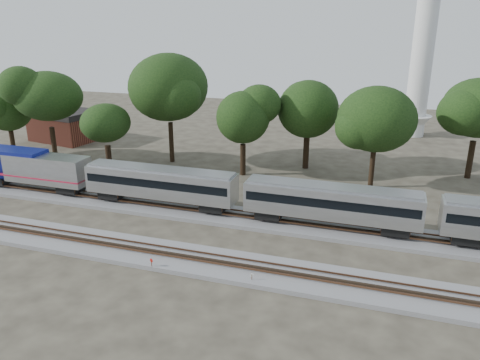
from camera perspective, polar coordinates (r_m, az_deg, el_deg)
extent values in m
plane|color=#383328|center=(45.81, -7.67, -6.94)|extent=(160.00, 160.00, 0.00)
cube|color=slate|center=(50.69, -4.78, -3.94)|extent=(160.00, 5.00, 0.40)
cube|color=brown|center=(49.91, -5.11, -3.77)|extent=(160.00, 0.08, 0.15)
cube|color=brown|center=(51.13, -4.49, -3.18)|extent=(160.00, 0.08, 0.15)
cube|color=slate|center=(42.55, -9.99, -8.90)|extent=(160.00, 5.00, 0.40)
cube|color=brown|center=(41.79, -10.49, -8.78)|extent=(160.00, 0.08, 0.15)
cube|color=brown|center=(42.90, -9.58, -7.95)|extent=(160.00, 0.08, 0.15)
cube|color=silver|center=(59.61, -22.45, 1.28)|extent=(10.39, 2.94, 3.23)
cube|color=navy|center=(62.38, -26.02, 2.98)|extent=(8.33, 2.88, 0.98)
cube|color=#AB1A36|center=(60.60, -23.21, 0.62)|extent=(12.74, 2.98, 0.18)
cube|color=black|center=(65.05, -27.17, 0.10)|extent=(2.55, 2.16, 0.88)
cube|color=black|center=(58.39, -19.94, -0.90)|extent=(2.55, 2.16, 0.88)
cube|color=silver|center=(51.55, -9.68, -0.33)|extent=(17.05, 2.94, 2.94)
cube|color=black|center=(51.46, -9.70, -0.02)|extent=(16.46, 2.99, 0.88)
cube|color=gray|center=(51.08, -9.77, 1.28)|extent=(16.66, 2.35, 0.34)
cube|color=black|center=(55.21, -15.28, -1.54)|extent=(2.55, 2.16, 0.88)
cube|color=black|center=(49.80, -3.22, -3.13)|extent=(2.55, 2.16, 0.88)
cube|color=silver|center=(46.36, 11.05, -2.65)|extent=(17.05, 2.94, 2.94)
cube|color=black|center=(46.26, 11.07, -2.31)|extent=(16.46, 2.99, 0.88)
cube|color=gray|center=(45.83, 11.17, -0.88)|extent=(16.66, 2.35, 0.34)
cube|color=black|center=(48.08, 3.59, -3.97)|extent=(2.55, 2.16, 0.88)
cube|color=black|center=(46.90, 18.42, -5.59)|extent=(2.55, 2.16, 0.88)
cube|color=black|center=(47.50, 25.79, -6.26)|extent=(2.55, 2.16, 0.88)
cylinder|color=#512D19|center=(40.30, -10.72, -10.16)|extent=(0.07, 0.07, 0.99)
cylinder|color=#AA120C|center=(40.09, -10.76, -9.61)|extent=(0.33, 0.17, 0.35)
cylinder|color=#512D19|center=(37.82, 1.45, -12.01)|extent=(0.06, 0.06, 0.85)
cylinder|color=silver|center=(37.63, 1.45, -11.52)|extent=(0.30, 0.07, 0.30)
cube|color=#512D19|center=(39.34, -2.90, -11.17)|extent=(0.57, 0.46, 0.30)
cylinder|color=silver|center=(88.62, 21.24, 13.19)|extent=(3.67, 3.67, 25.67)
cone|color=silver|center=(90.17, 20.41, 6.25)|extent=(5.87, 5.87, 3.67)
cube|color=brown|center=(86.73, -20.52, 5.96)|extent=(11.76, 9.20, 4.24)
cube|color=black|center=(86.23, -20.72, 7.64)|extent=(11.99, 9.43, 0.95)
cylinder|color=black|center=(79.19, -25.95, 4.00)|extent=(0.70, 0.70, 4.01)
ellipsoid|color=black|center=(78.14, -26.52, 7.85)|extent=(7.56, 7.56, 6.43)
cylinder|color=black|center=(73.42, -21.73, 4.01)|extent=(0.70, 0.70, 5.22)
ellipsoid|color=black|center=(72.08, -22.42, 9.44)|extent=(9.84, 9.84, 8.36)
cylinder|color=black|center=(66.70, -15.69, 2.55)|extent=(0.70, 0.70, 3.66)
ellipsoid|color=black|center=(65.53, -16.08, 6.72)|extent=(6.89, 6.89, 5.86)
cylinder|color=black|center=(69.13, -8.37, 4.58)|extent=(0.70, 0.70, 5.86)
ellipsoid|color=black|center=(67.61, -8.69, 11.12)|extent=(11.05, 11.05, 9.40)
cylinder|color=black|center=(62.67, 0.36, 2.51)|extent=(0.70, 0.70, 4.23)
ellipsoid|color=black|center=(61.28, 0.37, 7.65)|extent=(7.97, 7.97, 6.77)
cylinder|color=black|center=(66.18, 8.05, 3.34)|extent=(0.70, 0.70, 4.51)
ellipsoid|color=black|center=(64.81, 8.30, 8.55)|extent=(8.50, 8.50, 7.22)
cylinder|color=black|center=(60.10, 15.76, 1.25)|extent=(0.70, 0.70, 4.64)
ellipsoid|color=black|center=(58.57, 16.31, 7.12)|extent=(8.74, 8.74, 7.43)
cylinder|color=black|center=(68.30, 26.25, 2.25)|extent=(0.70, 0.70, 5.01)
ellipsoid|color=black|center=(66.89, 27.09, 7.83)|extent=(9.46, 9.46, 8.04)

